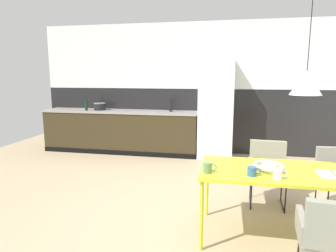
% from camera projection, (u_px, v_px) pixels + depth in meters
% --- Properties ---
extents(ground_plane, '(9.23, 9.23, 0.00)m').
position_uv_depth(ground_plane, '(177.00, 221.00, 3.42)').
color(ground_plane, tan).
extents(back_wall_splashback_dark, '(7.10, 0.12, 1.37)m').
position_uv_depth(back_wall_splashback_dark, '(202.00, 121.00, 6.42)').
color(back_wall_splashback_dark, black).
rests_on(back_wall_splashback_dark, ground).
extents(back_wall_panel_upper, '(7.10, 0.12, 1.37)m').
position_uv_depth(back_wall_panel_upper, '(203.00, 56.00, 6.18)').
color(back_wall_panel_upper, silver).
rests_on(back_wall_panel_upper, back_wall_splashback_dark).
extents(kitchen_counter, '(3.37, 0.63, 0.91)m').
position_uv_depth(kitchen_counter, '(121.00, 131.00, 6.45)').
color(kitchen_counter, '#342C18').
rests_on(kitchen_counter, ground).
extents(refrigerator_column, '(0.68, 0.60, 1.98)m').
position_uv_depth(refrigerator_column, '(216.00, 109.00, 5.96)').
color(refrigerator_column, silver).
rests_on(refrigerator_column, ground).
extents(dining_table, '(1.94, 0.82, 0.73)m').
position_uv_depth(dining_table, '(300.00, 175.00, 2.91)').
color(dining_table, yellow).
rests_on(dining_table, ground).
extents(armchair_head_of_table, '(0.51, 0.49, 0.81)m').
position_uv_depth(armchair_head_of_table, '(268.00, 165.00, 3.84)').
color(armchair_head_of_table, gray).
rests_on(armchair_head_of_table, ground).
extents(armchair_by_stool, '(0.53, 0.52, 0.80)m').
position_uv_depth(armchair_by_stool, '(335.00, 234.00, 2.17)').
color(armchair_by_stool, gray).
rests_on(armchair_by_stool, ground).
extents(fruit_bowl, '(0.30, 0.30, 0.07)m').
position_uv_depth(fruit_bowl, '(269.00, 166.00, 2.92)').
color(fruit_bowl, silver).
rests_on(fruit_bowl, dining_table).
extents(open_book, '(0.29, 0.24, 0.02)m').
position_uv_depth(open_book, '(335.00, 175.00, 2.78)').
color(open_book, white).
rests_on(open_book, dining_table).
extents(mug_short_terracotta, '(0.13, 0.09, 0.10)m').
position_uv_depth(mug_short_terracotta, '(208.00, 168.00, 2.86)').
color(mug_short_terracotta, '#5B8456').
rests_on(mug_short_terracotta, dining_table).
extents(mug_tall_blue, '(0.13, 0.09, 0.09)m').
position_uv_depth(mug_tall_blue, '(252.00, 171.00, 2.78)').
color(mug_tall_blue, '#335B93').
rests_on(mug_tall_blue, dining_table).
extents(mug_dark_espresso, '(0.13, 0.08, 0.10)m').
position_uv_depth(mug_dark_espresso, '(278.00, 174.00, 2.69)').
color(mug_dark_espresso, white).
rests_on(mug_dark_espresso, dining_table).
extents(cooking_pot, '(0.26, 0.26, 0.18)m').
position_uv_depth(cooking_pot, '(100.00, 106.00, 6.45)').
color(cooking_pot, black).
rests_on(cooking_pot, kitchen_counter).
extents(bottle_oil_tall, '(0.06, 0.06, 0.27)m').
position_uv_depth(bottle_oil_tall, '(86.00, 106.00, 6.37)').
color(bottle_oil_tall, '#0F3319').
rests_on(bottle_oil_tall, kitchen_counter).
extents(bottle_spice_small, '(0.06, 0.06, 0.32)m').
position_uv_depth(bottle_spice_small, '(171.00, 105.00, 6.16)').
color(bottle_spice_small, black).
rests_on(bottle_spice_small, kitchen_counter).
extents(pendant_lamp_over_table_near, '(0.30, 0.30, 1.22)m').
position_uv_depth(pendant_lamp_over_table_near, '(306.00, 83.00, 2.81)').
color(pendant_lamp_over_table_near, black).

